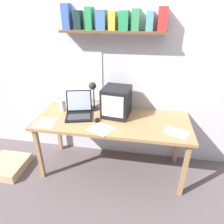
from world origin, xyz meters
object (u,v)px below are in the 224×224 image
object	(u,v)px
crt_monitor	(116,102)
loose_paper_near_monitor	(45,123)
corner_desk	(112,124)
desk_lamp	(93,92)
open_notebook	(101,129)
laptop	(79,109)
juice_glass	(62,106)
floor_cushion	(8,166)
printed_handout	(176,132)
computer_mouse	(97,120)

from	to	relation	value
crt_monitor	loose_paper_near_monitor	xyz separation A→B (m)	(-0.75, -0.33, -0.17)
corner_desk	desk_lamp	bearing A→B (deg)	143.95
open_notebook	corner_desk	bearing A→B (deg)	69.74
laptop	juice_glass	world-z (taller)	laptop
loose_paper_near_monitor	floor_cushion	xyz separation A→B (m)	(-0.61, -0.05, -0.68)
loose_paper_near_monitor	printed_handout	bearing A→B (deg)	1.85
juice_glass	computer_mouse	size ratio (longest dim) A/B	1.33
open_notebook	floor_cushion	size ratio (longest dim) A/B	0.66
crt_monitor	laptop	world-z (taller)	crt_monitor
crt_monitor	computer_mouse	xyz separation A→B (m)	(-0.19, -0.19, -0.16)
computer_mouse	open_notebook	world-z (taller)	computer_mouse
loose_paper_near_monitor	desk_lamp	bearing A→B (deg)	40.52
corner_desk	crt_monitor	world-z (taller)	crt_monitor
floor_cushion	open_notebook	bearing A→B (deg)	1.28
laptop	floor_cushion	size ratio (longest dim) A/B	0.89
juice_glass	floor_cushion	world-z (taller)	juice_glass
corner_desk	crt_monitor	bearing A→B (deg)	76.78
laptop	desk_lamp	bearing A→B (deg)	26.98
printed_handout	juice_glass	bearing A→B (deg)	168.30
laptop	computer_mouse	size ratio (longest dim) A/B	3.62
corner_desk	floor_cushion	size ratio (longest dim) A/B	3.91
corner_desk	laptop	distance (m)	0.44
laptop	floor_cushion	distance (m)	1.23
desk_lamp	open_notebook	world-z (taller)	desk_lamp
floor_cushion	juice_glass	bearing A→B (deg)	28.58
loose_paper_near_monitor	floor_cushion	distance (m)	0.92
crt_monitor	printed_handout	xyz separation A→B (m)	(0.67, -0.28, -0.17)
loose_paper_near_monitor	computer_mouse	bearing A→B (deg)	13.50
desk_lamp	printed_handout	bearing A→B (deg)	-23.65
desk_lamp	juice_glass	distance (m)	0.43
printed_handout	laptop	bearing A→B (deg)	169.05
juice_glass	printed_handout	size ratio (longest dim) A/B	0.51
laptop	open_notebook	xyz separation A→B (m)	(0.33, -0.28, -0.06)
corner_desk	computer_mouse	size ratio (longest dim) A/B	16.00
laptop	floor_cushion	bearing A→B (deg)	-176.31
desk_lamp	open_notebook	size ratio (longest dim) A/B	1.27
laptop	desk_lamp	size ratio (longest dim) A/B	1.06
desk_lamp	printed_handout	size ratio (longest dim) A/B	1.32
desk_lamp	laptop	bearing A→B (deg)	-142.06
corner_desk	printed_handout	bearing A→B (deg)	-12.32
juice_glass	desk_lamp	bearing A→B (deg)	9.91
crt_monitor	computer_mouse	size ratio (longest dim) A/B	3.24
desk_lamp	juice_glass	bearing A→B (deg)	-174.03
laptop	corner_desk	bearing A→B (deg)	-23.48
desk_lamp	printed_handout	world-z (taller)	desk_lamp
open_notebook	computer_mouse	bearing A→B (deg)	116.93
laptop	crt_monitor	bearing A→B (deg)	-6.30
laptop	juice_glass	bearing A→B (deg)	149.92
laptop	printed_handout	world-z (taller)	laptop
juice_glass	loose_paper_near_monitor	distance (m)	0.34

